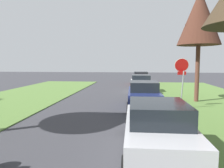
% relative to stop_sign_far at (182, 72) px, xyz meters
% --- Properties ---
extents(stop_sign_far, '(0.81, 0.76, 2.90)m').
position_rel_stop_sign_far_xyz_m(stop_sign_far, '(0.00, 0.00, 0.00)').
color(stop_sign_far, '#9EA0A5').
rests_on(stop_sign_far, grass_verge_right).
extents(street_tree_right_mid_b, '(2.82, 2.82, 7.43)m').
position_rel_stop_sign_far_xyz_m(street_tree_right_mid_b, '(1.51, 2.32, 3.49)').
color(street_tree_right_mid_b, brown).
rests_on(street_tree_right_mid_b, grass_verge_right).
extents(parked_sedan_silver, '(1.99, 4.42, 1.57)m').
position_rel_stop_sign_far_xyz_m(parked_sedan_silver, '(-2.03, -6.46, -1.41)').
color(parked_sedan_silver, '#BCBCC1').
rests_on(parked_sedan_silver, ground).
extents(parked_sedan_navy, '(1.99, 4.42, 1.57)m').
position_rel_stop_sign_far_xyz_m(parked_sedan_navy, '(-2.15, 0.26, -1.41)').
color(parked_sedan_navy, navy).
rests_on(parked_sedan_navy, ground).
extents(parked_sedan_white, '(1.99, 4.42, 1.57)m').
position_rel_stop_sign_far_xyz_m(parked_sedan_white, '(-2.14, 7.16, -1.41)').
color(parked_sedan_white, white).
rests_on(parked_sedan_white, ground).
extents(parked_sedan_red, '(1.99, 4.42, 1.57)m').
position_rel_stop_sign_far_xyz_m(parked_sedan_red, '(-1.96, 13.91, -1.41)').
color(parked_sedan_red, red).
rests_on(parked_sedan_red, ground).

